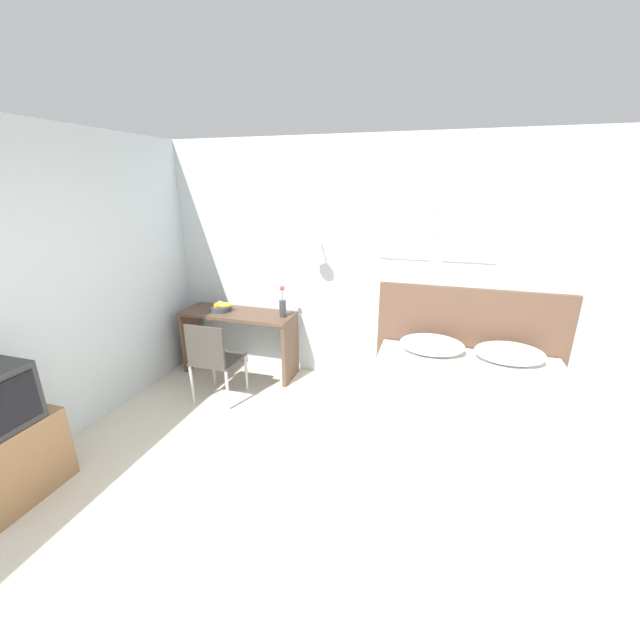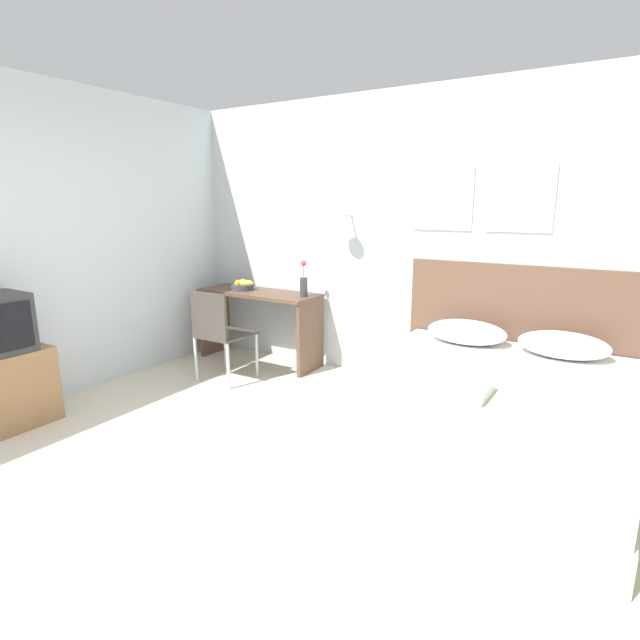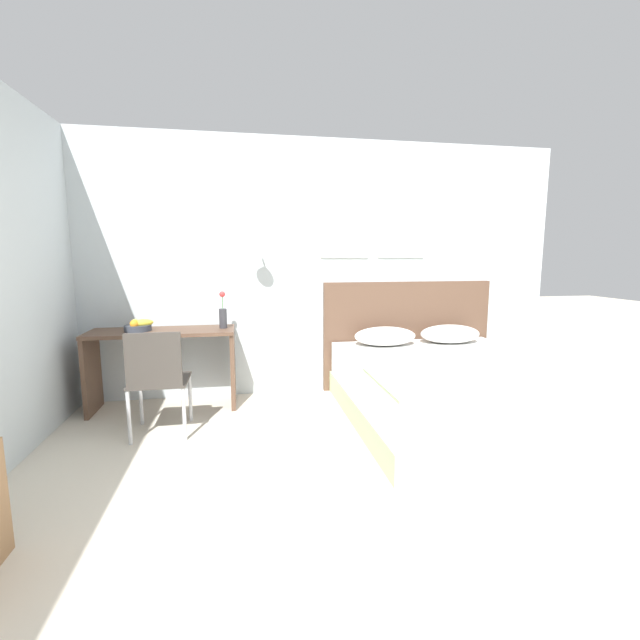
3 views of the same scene
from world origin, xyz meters
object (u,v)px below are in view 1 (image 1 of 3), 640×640
at_px(bed, 469,423).
at_px(headboard, 468,343).
at_px(desk_chair, 212,356).
at_px(tv_stand, 13,461).
at_px(folded_towel_near_foot, 473,417).
at_px(fruit_bowl, 221,307).
at_px(desk, 239,330).
at_px(pillow_left, 432,345).
at_px(pillow_right, 510,353).
at_px(flower_vase, 283,306).
at_px(throw_blanket, 479,435).

bearing_deg(bed, headboard, 90.00).
bearing_deg(desk_chair, tv_stand, -113.40).
height_order(folded_towel_near_foot, tv_stand, folded_towel_near_foot).
bearing_deg(folded_towel_near_foot, fruit_bowl, 156.04).
bearing_deg(desk_chair, fruit_bowl, 111.98).
height_order(desk, tv_stand, desk).
height_order(bed, tv_stand, tv_stand).
bearing_deg(fruit_bowl, headboard, 5.68).
height_order(bed, pillow_left, pillow_left).
relative_size(pillow_right, tv_stand, 1.02).
distance_m(headboard, desk, 2.57).
relative_size(bed, fruit_bowl, 7.48).
relative_size(folded_towel_near_foot, flower_vase, 0.85).
bearing_deg(bed, throw_blanket, -90.00).
bearing_deg(throw_blanket, bed, 90.00).
relative_size(folded_towel_near_foot, desk_chair, 0.35).
height_order(pillow_left, flower_vase, flower_vase).
xyz_separation_m(fruit_bowl, flower_vase, (0.77, 0.02, 0.08)).
bearing_deg(headboard, bed, -90.00).
bearing_deg(flower_vase, pillow_right, -0.85).
bearing_deg(fruit_bowl, throw_blanket, -26.09).
relative_size(throw_blanket, desk, 1.30).
height_order(pillow_left, tv_stand, pillow_left).
height_order(headboard, desk, headboard).
bearing_deg(pillow_left, tv_stand, -141.26).
relative_size(folded_towel_near_foot, fruit_bowl, 1.12).
xyz_separation_m(pillow_right, flower_vase, (-2.35, 0.03, 0.26)).
relative_size(headboard, desk_chair, 2.16).
height_order(folded_towel_near_foot, desk_chair, desk_chair).
distance_m(pillow_left, fruit_bowl, 2.41).
relative_size(headboard, desk, 1.43).
bearing_deg(desk_chair, desk, 95.84).
xyz_separation_m(headboard, flower_vase, (-1.99, -0.25, 0.31)).
xyz_separation_m(throw_blanket, desk, (-2.56, 1.37, -0.01)).
bearing_deg(fruit_bowl, pillow_right, -0.27).
distance_m(bed, folded_towel_near_foot, 0.55).
height_order(headboard, tv_stand, headboard).
xyz_separation_m(throw_blanket, fruit_bowl, (-2.77, 1.35, 0.26)).
xyz_separation_m(folded_towel_near_foot, tv_stand, (-3.13, -1.06, -0.30)).
distance_m(bed, fruit_bowl, 2.92).
xyz_separation_m(desk_chair, fruit_bowl, (-0.28, 0.69, 0.29)).
distance_m(desk, fruit_bowl, 0.34).
bearing_deg(pillow_right, fruit_bowl, 179.73).
distance_m(throw_blanket, desk, 2.90).
height_order(pillow_right, flower_vase, flower_vase).
bearing_deg(headboard, tv_stand, -141.26).
distance_m(pillow_left, desk_chair, 2.23).
distance_m(pillow_right, flower_vase, 2.37).
height_order(pillow_right, desk_chair, desk_chair).
height_order(pillow_left, desk, desk).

